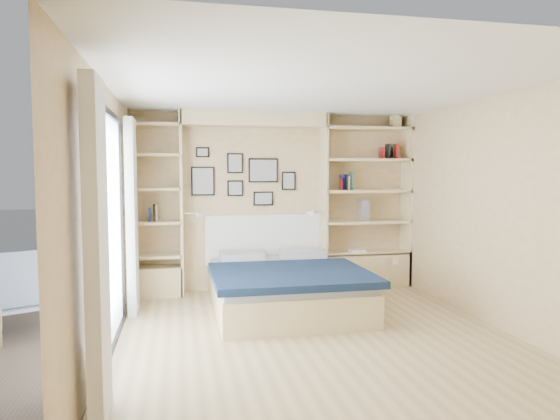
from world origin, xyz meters
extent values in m
plane|color=tan|center=(0.00, 0.00, 0.00)|extent=(4.50, 4.50, 0.00)
plane|color=#DBB985|center=(0.00, 2.25, 1.25)|extent=(4.00, 0.00, 4.00)
plane|color=#DBB985|center=(0.00, -2.25, 1.25)|extent=(4.00, 0.00, 4.00)
plane|color=#DBB985|center=(-2.00, 0.00, 1.25)|extent=(0.00, 4.50, 4.50)
plane|color=#DBB985|center=(2.00, 0.00, 1.25)|extent=(0.00, 4.50, 4.50)
plane|color=white|center=(0.00, 0.00, 2.50)|extent=(4.50, 4.50, 0.00)
cube|color=beige|center=(-1.30, 2.08, 1.25)|extent=(0.04, 0.35, 2.50)
cube|color=beige|center=(0.70, 2.08, 1.25)|extent=(0.04, 0.35, 2.50)
cube|color=beige|center=(-0.30, 2.08, 2.40)|extent=(2.00, 0.35, 0.20)
cube|color=beige|center=(1.98, 2.08, 1.25)|extent=(0.04, 0.35, 2.50)
cube|color=beige|center=(-1.98, 2.08, 1.25)|extent=(0.04, 0.35, 2.50)
cube|color=beige|center=(1.35, 2.08, 0.25)|extent=(1.30, 0.35, 0.50)
cube|color=beige|center=(-1.65, 2.08, 0.20)|extent=(0.70, 0.35, 0.40)
cube|color=black|center=(-1.97, 0.00, 2.23)|extent=(0.04, 2.08, 0.06)
cube|color=black|center=(-1.97, 0.00, 0.03)|extent=(0.04, 2.08, 0.06)
cube|color=black|center=(-1.97, -1.02, 1.10)|extent=(0.04, 0.06, 2.20)
cube|color=black|center=(-1.97, 1.02, 1.10)|extent=(0.04, 0.06, 2.20)
cube|color=silver|center=(-1.98, 0.00, 1.12)|extent=(0.01, 2.00, 2.20)
cube|color=white|center=(-1.88, -1.30, 1.15)|extent=(0.10, 0.45, 2.30)
cube|color=white|center=(-1.88, 1.30, 1.15)|extent=(0.10, 0.45, 2.30)
cube|color=beige|center=(1.35, 2.08, 0.50)|extent=(1.30, 0.35, 0.04)
cube|color=beige|center=(1.35, 2.08, 0.95)|extent=(1.30, 0.35, 0.04)
cube|color=beige|center=(1.35, 2.08, 1.40)|extent=(1.30, 0.35, 0.04)
cube|color=beige|center=(1.35, 2.08, 1.85)|extent=(1.30, 0.35, 0.04)
cube|color=beige|center=(1.35, 2.08, 2.30)|extent=(1.30, 0.35, 0.04)
cube|color=beige|center=(-1.65, 2.08, 0.55)|extent=(0.70, 0.35, 0.04)
cube|color=beige|center=(-1.65, 2.08, 1.00)|extent=(0.70, 0.35, 0.04)
cube|color=beige|center=(-1.65, 2.08, 1.45)|extent=(0.70, 0.35, 0.04)
cube|color=beige|center=(-1.65, 2.08, 1.90)|extent=(0.70, 0.35, 0.04)
cube|color=beige|center=(-1.65, 2.08, 2.30)|extent=(0.70, 0.35, 0.04)
cube|color=beige|center=(-0.08, 1.12, 0.19)|extent=(1.70, 2.13, 0.37)
cube|color=#ABAFBB|center=(-0.08, 1.12, 0.42)|extent=(1.66, 2.09, 0.10)
cube|color=#101F38|center=(-0.08, 0.76, 0.49)|extent=(1.80, 1.49, 0.08)
cube|color=#ABAFBB|center=(-0.50, 1.89, 0.53)|extent=(0.59, 0.43, 0.12)
cube|color=#ABAFBB|center=(0.35, 1.89, 0.53)|extent=(0.59, 0.43, 0.12)
cube|color=white|center=(-0.08, 2.22, 0.72)|extent=(1.80, 0.04, 0.70)
cube|color=black|center=(-1.00, 2.23, 1.55)|extent=(0.32, 0.02, 0.40)
cube|color=gray|center=(-1.00, 2.21, 1.55)|extent=(0.28, 0.01, 0.36)
cube|color=black|center=(-0.55, 2.23, 1.80)|extent=(0.22, 0.02, 0.28)
cube|color=gray|center=(-0.55, 2.21, 1.80)|extent=(0.18, 0.01, 0.24)
cube|color=black|center=(-0.55, 2.23, 1.45)|extent=(0.22, 0.02, 0.22)
cube|color=gray|center=(-0.55, 2.21, 1.45)|extent=(0.18, 0.01, 0.18)
cube|color=black|center=(-0.15, 2.23, 1.70)|extent=(0.42, 0.02, 0.34)
cube|color=gray|center=(-0.15, 2.21, 1.70)|extent=(0.38, 0.01, 0.30)
cube|color=black|center=(-0.15, 2.23, 1.30)|extent=(0.28, 0.02, 0.20)
cube|color=gray|center=(-0.15, 2.21, 1.30)|extent=(0.24, 0.01, 0.16)
cube|color=black|center=(0.22, 2.23, 1.55)|extent=(0.20, 0.02, 0.26)
cube|color=gray|center=(0.22, 2.21, 1.55)|extent=(0.16, 0.01, 0.22)
cube|color=black|center=(-1.00, 2.23, 1.95)|extent=(0.18, 0.02, 0.14)
cube|color=gray|center=(-1.00, 2.21, 1.95)|extent=(0.14, 0.01, 0.10)
cylinder|color=silver|center=(-1.16, 2.00, 1.12)|extent=(0.20, 0.02, 0.02)
cone|color=white|center=(-1.06, 2.00, 1.10)|extent=(0.13, 0.12, 0.15)
cylinder|color=silver|center=(0.56, 2.00, 1.12)|extent=(0.20, 0.02, 0.02)
cone|color=white|center=(0.46, 2.00, 1.10)|extent=(0.13, 0.12, 0.15)
cube|color=#A51E1E|center=(0.97, 2.07, 1.50)|extent=(0.02, 0.15, 0.17)
cube|color=navy|center=(0.97, 2.07, 1.53)|extent=(0.03, 0.15, 0.22)
cube|color=black|center=(1.03, 2.07, 1.53)|extent=(0.03, 0.15, 0.22)
cube|color=#BFB28C|center=(1.05, 2.07, 1.52)|extent=(0.04, 0.15, 0.19)
cube|color=#26593F|center=(1.11, 2.07, 1.55)|extent=(0.03, 0.15, 0.25)
cube|color=#A51E1E|center=(1.57, 2.07, 1.95)|extent=(0.02, 0.15, 0.17)
cube|color=black|center=(1.67, 2.07, 1.98)|extent=(0.03, 0.15, 0.21)
cube|color=#BFB28C|center=(1.70, 2.07, 1.95)|extent=(0.04, 0.15, 0.17)
cube|color=#26623A|center=(1.70, 2.07, 1.98)|extent=(0.03, 0.15, 0.22)
cube|color=#A51E1E|center=(1.79, 2.07, 1.98)|extent=(0.03, 0.15, 0.22)
cube|color=navy|center=(-1.72, 2.07, 1.11)|extent=(0.02, 0.15, 0.18)
cube|color=black|center=(-1.65, 2.07, 1.13)|extent=(0.03, 0.15, 0.23)
cube|color=#BFB28C|center=(-1.64, 2.07, 1.13)|extent=(0.03, 0.15, 0.22)
cube|color=beige|center=(1.78, 2.07, 2.40)|extent=(0.13, 0.13, 0.15)
cone|color=beige|center=(1.78, 2.07, 2.51)|extent=(0.20, 0.20, 0.08)
cube|color=slate|center=(1.32, 2.07, 1.12)|extent=(0.12, 0.12, 0.30)
cube|color=white|center=(1.20, 2.02, 0.54)|extent=(0.22, 0.16, 0.03)
cylinder|color=tan|center=(-2.99, 0.23, 0.22)|extent=(0.08, 0.14, 0.42)
cylinder|color=tan|center=(-2.56, 0.42, 0.22)|extent=(0.08, 0.14, 0.42)
cylinder|color=tan|center=(-2.80, 0.96, 0.32)|extent=(0.17, 0.33, 0.70)
cube|color=#426BBF|center=(-2.86, 0.52, 0.30)|extent=(0.68, 0.73, 0.15)
cube|color=#426BBF|center=(-3.03, 0.90, 0.54)|extent=(0.54, 0.41, 0.57)
camera|label=1|loc=(-1.34, -4.77, 1.67)|focal=32.00mm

